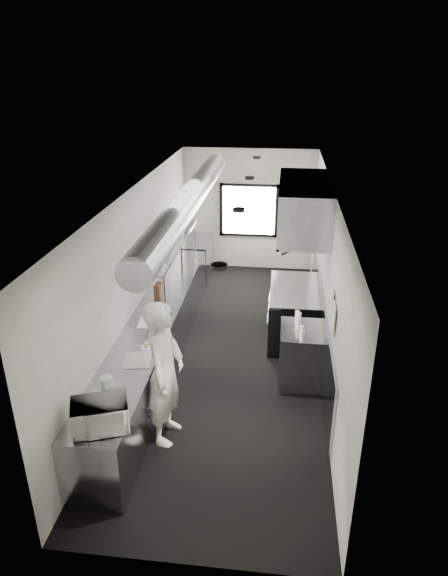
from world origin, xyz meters
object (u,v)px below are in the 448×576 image
(plate_stack_b, at_px, (169,238))
(squeeze_bottle_d, at_px, (299,318))
(microwave, at_px, (100,415))
(plate_stack_a, at_px, (159,251))
(range, at_px, (293,313))
(plate_stack_d, at_px, (178,223))
(deli_tub_b, at_px, (107,381))
(prep_counter, at_px, (156,340))
(knife_block, at_px, (158,290))
(cutting_board, at_px, (154,319))
(exhaust_hood, at_px, (303,207))
(deli_tub_a, at_px, (95,396))
(bottle_station, at_px, (301,356))
(squeeze_bottle_a, at_px, (302,335))
(line_cook, at_px, (165,373))
(pass_shelf, at_px, (170,245))
(far_work_table, at_px, (195,259))
(squeeze_bottle_b, at_px, (302,331))
(small_plate, at_px, (147,347))
(squeeze_bottle_e, at_px, (297,316))
(squeeze_bottle_c, at_px, (298,324))
(plate_stack_c, at_px, (172,231))

(plate_stack_b, relative_size, squeeze_bottle_d, 1.65)
(microwave, relative_size, plate_stack_a, 2.12)
(range, bearing_deg, plate_stack_d, 157.86)
(microwave, distance_m, deli_tub_b, 0.80)
(prep_counter, bearing_deg, range, 28.74)
(range, distance_m, knife_block, 2.40)
(range, distance_m, plate_stack_a, 2.61)
(deli_tub_b, relative_size, cutting_board, 0.27)
(exhaust_hood, distance_m, deli_tub_a, 4.41)
(range, relative_size, bottle_station, 1.78)
(deli_tub_a, xyz_separation_m, plate_stack_a, (0.10, 2.93, 0.76))
(microwave, distance_m, squeeze_bottle_a, 3.08)
(line_cook, bearing_deg, pass_shelf, 15.08)
(far_work_table, distance_m, squeeze_bottle_b, 4.71)
(deli_tub_a, bearing_deg, plate_stack_d, 88.17)
(pass_shelf, bearing_deg, microwave, -88.37)
(far_work_table, xyz_separation_m, small_plate, (0.14, -4.68, 0.46))
(small_plate, relative_size, cutting_board, 0.31)
(knife_block, xyz_separation_m, plate_stack_a, (0.03, 0.06, 0.68))
(pass_shelf, distance_m, knife_block, 0.98)
(exhaust_hood, distance_m, squeeze_bottle_e, 1.81)
(cutting_board, distance_m, squeeze_bottle_c, 2.20)
(far_work_table, distance_m, plate_stack_d, 2.07)
(far_work_table, distance_m, plate_stack_a, 3.22)
(range, bearing_deg, exhaust_hood, -0.00)
(squeeze_bottle_b, distance_m, squeeze_bottle_e, 0.45)
(pass_shelf, relative_size, knife_block, 12.34)
(deli_tub_b, distance_m, plate_stack_c, 3.64)
(plate_stack_c, height_order, plate_stack_d, plate_stack_d)
(pass_shelf, height_order, squeeze_bottle_c, pass_shelf)
(pass_shelf, bearing_deg, squeeze_bottle_b, -39.26)
(squeeze_bottle_c, bearing_deg, squeeze_bottle_b, -78.37)
(exhaust_hood, distance_m, line_cook, 3.62)
(far_work_table, height_order, deli_tub_a, deli_tub_a)
(exhaust_hood, xyz_separation_m, squeeze_bottle_b, (0.02, -1.59, -1.41))
(plate_stack_b, xyz_separation_m, squeeze_bottle_a, (2.31, -1.87, -0.74))
(pass_shelf, xyz_separation_m, far_work_table, (0.04, 2.20, -1.09))
(bottle_station, bearing_deg, deli_tub_b, -144.87)
(pass_shelf, xyz_separation_m, line_cook, (0.59, -3.16, -0.56))
(plate_stack_a, distance_m, plate_stack_b, 0.62)
(plate_stack_a, bearing_deg, plate_stack_d, 88.48)
(squeeze_bottle_c, bearing_deg, exhaust_hood, 89.17)
(prep_counter, bearing_deg, squeeze_bottle_e, 1.52)
(far_work_table, xyz_separation_m, squeeze_bottle_e, (2.21, -3.64, 0.54))
(small_plate, xyz_separation_m, plate_stack_c, (-0.17, 2.63, 0.84))
(squeeze_bottle_c, relative_size, squeeze_bottle_d, 0.92)
(pass_shelf, xyz_separation_m, squeeze_bottle_d, (2.28, -1.51, -0.55))
(exhaust_hood, xyz_separation_m, deli_tub_a, (-2.41, -3.40, -1.45))
(prep_counter, bearing_deg, plate_stack_c, 91.11)
(small_plate, relative_size, squeeze_bottle_d, 1.00)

